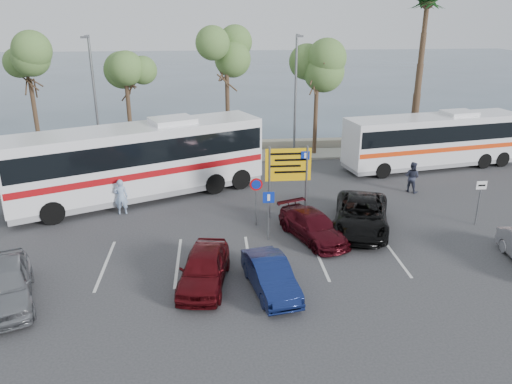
{
  "coord_description": "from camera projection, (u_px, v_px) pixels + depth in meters",
  "views": [
    {
      "loc": [
        -2.51,
        -19.24,
        9.72
      ],
      "look_at": [
        -0.56,
        3.0,
        1.44
      ],
      "focal_mm": 35.0,
      "sensor_mm": 36.0,
      "label": 1
    }
  ],
  "objects": [
    {
      "name": "sea",
      "position": [
        228.0,
        74.0,
        77.6
      ],
      "size": [
        140.0,
        140.0,
        0.0
      ],
      "primitive_type": "plane",
      "color": "#394C5B",
      "rests_on": "ground"
    },
    {
      "name": "tree_far_left",
      "position": [
        28.0,
        65.0,
        31.28
      ],
      "size": [
        3.2,
        3.2,
        7.6
      ],
      "color": "#382619",
      "rests_on": "kerb_strip"
    },
    {
      "name": "street_lamp_right",
      "position": [
        296.0,
        90.0,
        32.83
      ],
      "size": [
        0.45,
        1.15,
        8.01
      ],
      "color": "slate",
      "rests_on": "kerb_strip"
    },
    {
      "name": "car_blue",
      "position": [
        270.0,
        276.0,
        18.02
      ],
      "size": [
        1.99,
        3.89,
        1.22
      ],
      "primitive_type": "imported",
      "rotation": [
        0.0,
        0.0,
        0.2
      ],
      "color": "#101C4E",
      "rests_on": "ground"
    },
    {
      "name": "direction_sign",
      "position": [
        288.0,
        170.0,
        23.78
      ],
      "size": [
        2.2,
        0.12,
        3.6
      ],
      "color": "slate",
      "rests_on": "ground"
    },
    {
      "name": "seawall",
      "position": [
        248.0,
        145.0,
        36.4
      ],
      "size": [
        48.0,
        0.8,
        0.6
      ],
      "primitive_type": "cube",
      "color": "#A8A186",
      "rests_on": "ground"
    },
    {
      "name": "palm_tree",
      "position": [
        427.0,
        5.0,
        32.14
      ],
      "size": [
        4.8,
        4.8,
        11.2
      ],
      "color": "#382619",
      "rests_on": "kerb_strip"
    },
    {
      "name": "kerb_strip",
      "position": [
        250.0,
        155.0,
        34.61
      ],
      "size": [
        44.0,
        2.4,
        0.15
      ],
      "primitive_type": "cube",
      "color": "gray",
      "rests_on": "ground"
    },
    {
      "name": "tree_right",
      "position": [
        318.0,
        65.0,
        32.86
      ],
      "size": [
        3.2,
        3.2,
        7.4
      ],
      "color": "#382619",
      "rests_on": "kerb_strip"
    },
    {
      "name": "street_lamp_left",
      "position": [
        94.0,
        93.0,
        31.76
      ],
      "size": [
        0.45,
        1.15,
        8.01
      ],
      "color": "slate",
      "rests_on": "kerb_strip"
    },
    {
      "name": "suv_black",
      "position": [
        361.0,
        215.0,
        23.05
      ],
      "size": [
        3.85,
        5.71,
        1.45
      ],
      "primitive_type": "imported",
      "rotation": [
        0.0,
        0.0,
        -0.3
      ],
      "color": "black",
      "rests_on": "ground"
    },
    {
      "name": "tree_mid",
      "position": [
        227.0,
        58.0,
        32.19
      ],
      "size": [
        3.2,
        3.2,
        8.0
      ],
      "color": "#382619",
      "rests_on": "kerb_strip"
    },
    {
      "name": "car_red",
      "position": [
        204.0,
        268.0,
        18.4
      ],
      "size": [
        2.22,
        4.23,
        1.37
      ],
      "primitive_type": "imported",
      "rotation": [
        0.0,
        0.0,
        -0.15
      ],
      "color": "#4E0B10",
      "rests_on": "ground"
    },
    {
      "name": "ground",
      "position": [
        275.0,
        247.0,
        21.55
      ],
      "size": [
        120.0,
        120.0,
        0.0
      ],
      "primitive_type": "plane",
      "color": "#313134",
      "rests_on": "ground"
    },
    {
      "name": "sign_no_stop",
      "position": [
        256.0,
        194.0,
        23.19
      ],
      "size": [
        0.6,
        0.08,
        2.35
      ],
      "color": "slate",
      "rests_on": "ground"
    },
    {
      "name": "lane_markings",
      "position": [
        250.0,
        259.0,
        20.53
      ],
      "size": [
        12.02,
        4.2,
        0.01
      ],
      "primitive_type": null,
      "color": "silver",
      "rests_on": "ground"
    },
    {
      "name": "coach_bus_left",
      "position": [
        139.0,
        164.0,
        26.42
      ],
      "size": [
        13.44,
        8.18,
        4.2
      ],
      "color": "white",
      "rests_on": "ground"
    },
    {
      "name": "pedestrian_near",
      "position": [
        121.0,
        197.0,
        24.71
      ],
      "size": [
        0.69,
        0.48,
        1.81
      ],
      "primitive_type": "imported",
      "rotation": [
        0.0,
        0.0,
        3.21
      ],
      "color": "#91ACD2",
      "rests_on": "ground"
    },
    {
      "name": "tree_left",
      "position": [
        125.0,
        69.0,
        31.89
      ],
      "size": [
        3.2,
        3.2,
        7.2
      ],
      "color": "#382619",
      "rests_on": "kerb_strip"
    },
    {
      "name": "car_silver_a",
      "position": [
        5.0,
        284.0,
        17.22
      ],
      "size": [
        3.13,
        4.76,
        1.51
      ],
      "primitive_type": "imported",
      "rotation": [
        0.0,
        0.0,
        0.33
      ],
      "color": "gray",
      "rests_on": "ground"
    },
    {
      "name": "pedestrian_far",
      "position": [
        412.0,
        177.0,
        27.73
      ],
      "size": [
        1.06,
        1.06,
        1.73
      ],
      "primitive_type": "imported",
      "rotation": [
        0.0,
        0.0,
        2.33
      ],
      "color": "#2E3246",
      "rests_on": "ground"
    },
    {
      "name": "car_maroon",
      "position": [
        313.0,
        226.0,
        22.13
      ],
      "size": [
        3.13,
        4.51,
        1.21
      ],
      "primitive_type": "imported",
      "rotation": [
        0.0,
        0.0,
        0.38
      ],
      "color": "#430B13",
      "rests_on": "ground"
    },
    {
      "name": "sign_taxi",
      "position": [
        480.0,
        197.0,
        23.26
      ],
      "size": [
        0.5,
        0.07,
        2.2
      ],
      "color": "slate",
      "rests_on": "ground"
    },
    {
      "name": "sign_parking",
      "position": [
        269.0,
        209.0,
        21.77
      ],
      "size": [
        0.5,
        0.07,
        2.25
      ],
      "color": "slate",
      "rests_on": "ground"
    },
    {
      "name": "coach_bus_right",
      "position": [
        432.0,
        142.0,
        31.72
      ],
      "size": [
        11.73,
        4.57,
        3.58
      ],
      "color": "white",
      "rests_on": "ground"
    }
  ]
}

